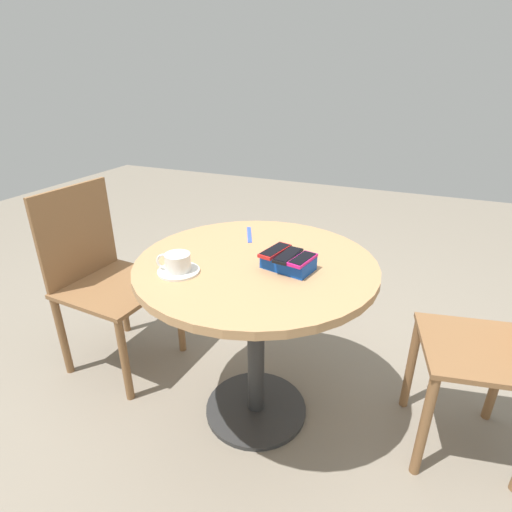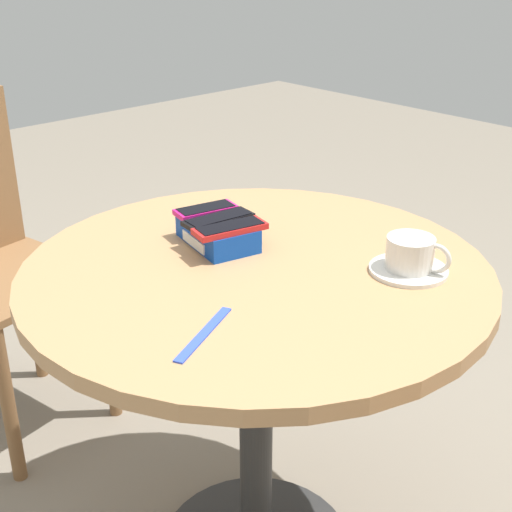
{
  "view_description": "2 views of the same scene",
  "coord_description": "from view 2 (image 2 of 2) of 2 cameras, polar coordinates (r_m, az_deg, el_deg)",
  "views": [
    {
      "loc": [
        -0.52,
        1.21,
        1.34
      ],
      "look_at": [
        0.0,
        0.0,
        0.74
      ],
      "focal_mm": 28.0,
      "sensor_mm": 36.0,
      "label": 1
    },
    {
      "loc": [
        0.89,
        -0.82,
        1.3
      ],
      "look_at": [
        0.0,
        0.0,
        0.74
      ],
      "focal_mm": 50.0,
      "sensor_mm": 36.0,
      "label": 2
    }
  ],
  "objects": [
    {
      "name": "phone_magenta",
      "position": [
        1.46,
        -4.04,
        3.7
      ],
      "size": [
        0.08,
        0.13,
        0.01
      ],
      "color": "#D11975",
      "rests_on": "phone_box"
    },
    {
      "name": "round_table",
      "position": [
        1.4,
        0.0,
        -5.95
      ],
      "size": [
        0.89,
        0.89,
        0.72
      ],
      "color": "#2D2D2D",
      "rests_on": "ground_plane"
    },
    {
      "name": "phone_box",
      "position": [
        1.42,
        -3.11,
        1.86
      ],
      "size": [
        0.19,
        0.14,
        0.05
      ],
      "color": "#0F42AD",
      "rests_on": "round_table"
    },
    {
      "name": "phone_black",
      "position": [
        1.41,
        -3.03,
        2.97
      ],
      "size": [
        0.07,
        0.15,
        0.01
      ],
      "color": "black",
      "rests_on": "phone_box"
    },
    {
      "name": "phone_red",
      "position": [
        1.37,
        -1.99,
        2.25
      ],
      "size": [
        0.08,
        0.15,
        0.01
      ],
      "color": "red",
      "rests_on": "phone_box"
    },
    {
      "name": "coffee_cup",
      "position": [
        1.33,
        12.33,
        0.26
      ],
      "size": [
        0.12,
        0.09,
        0.06
      ],
      "color": "silver",
      "rests_on": "saucer"
    },
    {
      "name": "saucer",
      "position": [
        1.34,
        12.09,
        -1.09
      ],
      "size": [
        0.14,
        0.14,
        0.01
      ],
      "primitive_type": "cylinder",
      "color": "silver",
      "rests_on": "round_table"
    },
    {
      "name": "lanyard_strap",
      "position": [
        1.12,
        -4.19,
        -6.21
      ],
      "size": [
        0.09,
        0.17,
        0.0
      ],
      "primitive_type": "cube",
      "rotation": [
        0.0,
        0.0,
        -1.13
      ],
      "color": "blue",
      "rests_on": "round_table"
    }
  ]
}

